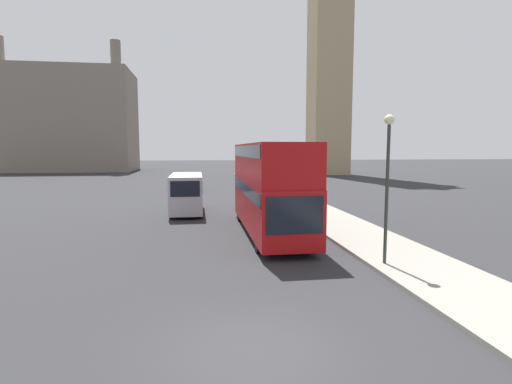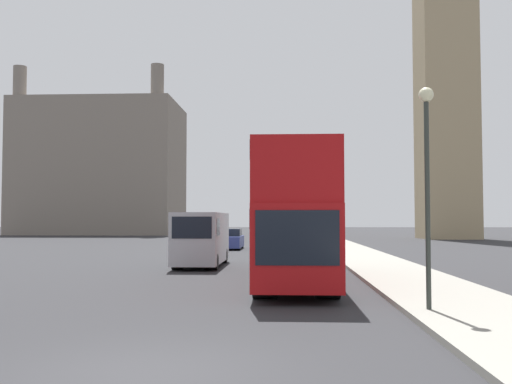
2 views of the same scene
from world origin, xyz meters
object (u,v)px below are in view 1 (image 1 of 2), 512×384
at_px(red_double_decker_bus, 269,184).
at_px(street_lamp, 388,166).
at_px(white_van, 187,193).
at_px(parked_sedan, 189,183).

bearing_deg(red_double_decker_bus, street_lamp, -64.21).
relative_size(red_double_decker_bus, white_van, 1.77).
height_order(street_lamp, parked_sedan, street_lamp).
height_order(white_van, parked_sedan, white_van).
bearing_deg(red_double_decker_bus, parked_sedan, 101.01).
distance_m(red_double_decker_bus, white_van, 8.52).
height_order(red_double_decker_bus, parked_sedan, red_double_decker_bus).
distance_m(white_van, street_lamp, 15.76).
xyz_separation_m(white_van, street_lamp, (7.48, -13.67, 2.31)).
distance_m(street_lamp, parked_sedan, 30.63).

